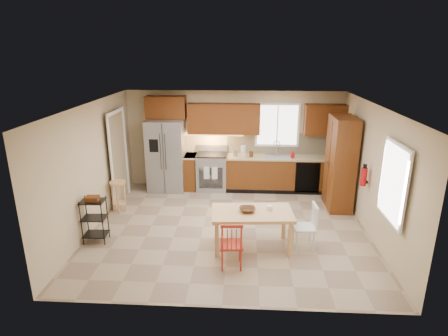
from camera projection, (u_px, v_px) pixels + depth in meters
name	position (u px, v px, depth m)	size (l,w,h in m)	color
floor	(229.00, 227.00, 7.67)	(5.50, 5.50, 0.00)	tan
ceiling	(230.00, 105.00, 6.91)	(5.50, 5.00, 0.02)	silver
wall_back	(234.00, 140.00, 9.66)	(5.50, 0.02, 2.50)	#CCB793
wall_front	(222.00, 228.00, 4.91)	(5.50, 0.02, 2.50)	#CCB793
wall_left	(92.00, 167.00, 7.44)	(0.02, 5.00, 2.50)	#CCB793
wall_right	(373.00, 172.00, 7.14)	(0.02, 5.00, 2.50)	#CCB793
refrigerator	(166.00, 155.00, 9.51)	(0.92, 0.75, 1.82)	gray
range_stove	(212.00, 172.00, 9.64)	(0.76, 0.63, 0.92)	gray
base_cabinet_narrow	(191.00, 172.00, 9.68)	(0.30, 0.60, 0.90)	#632C12
base_cabinet_run	(284.00, 173.00, 9.55)	(2.92, 0.60, 0.90)	#632C12
dishwasher	(307.00, 178.00, 9.25)	(0.60, 0.02, 0.78)	black
backsplash	(284.00, 143.00, 9.60)	(2.92, 0.03, 0.55)	beige
upper_over_fridge	(166.00, 107.00, 9.33)	(1.00, 0.35, 0.55)	#603110
upper_left_block	(224.00, 119.00, 9.34)	(1.80, 0.35, 0.75)	#603110
upper_right_block	(325.00, 120.00, 9.20)	(1.00, 0.35, 0.75)	#603110
window_back	(277.00, 125.00, 9.46)	(1.12, 0.04, 1.12)	white
sink	(277.00, 158.00, 9.44)	(0.62, 0.46, 0.16)	gray
undercab_glow	(212.00, 134.00, 9.45)	(1.60, 0.30, 0.01)	#FFBF66
soap_bottle	(293.00, 154.00, 9.28)	(0.09, 0.09, 0.19)	#A90B0E
paper_towel	(243.00, 151.00, 9.38)	(0.12, 0.12, 0.28)	silver
canister_steel	(235.00, 153.00, 9.41)	(0.11, 0.11, 0.18)	gray
canister_wood	(251.00, 154.00, 9.37)	(0.10, 0.10, 0.14)	#4F2A15
pantry	(340.00, 163.00, 8.36)	(0.50, 0.95, 2.10)	#632C12
fire_extinguisher	(364.00, 177.00, 7.33)	(0.12, 0.12, 0.36)	#A90B0E
window_right	(394.00, 183.00, 5.99)	(0.04, 1.02, 1.32)	white
doorway	(118.00, 158.00, 8.73)	(0.04, 0.95, 2.10)	#8C7A59
dining_table	(252.00, 230.00, 6.81)	(1.44, 0.81, 0.70)	tan
chair_red	(231.00, 244.00, 6.18)	(0.40, 0.40, 0.85)	#A42919
chair_white	(304.00, 227.00, 6.78)	(0.40, 0.40, 0.85)	silver
table_bowl	(247.00, 212.00, 6.70)	(0.29, 0.29, 0.07)	#4F2A15
table_jar	(270.00, 209.00, 6.76)	(0.10, 0.10, 0.11)	silver
bar_stool	(119.00, 197.00, 8.32)	(0.34, 0.34, 0.71)	tan
utility_cart	(95.00, 220.00, 7.00)	(0.43, 0.34, 0.87)	black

